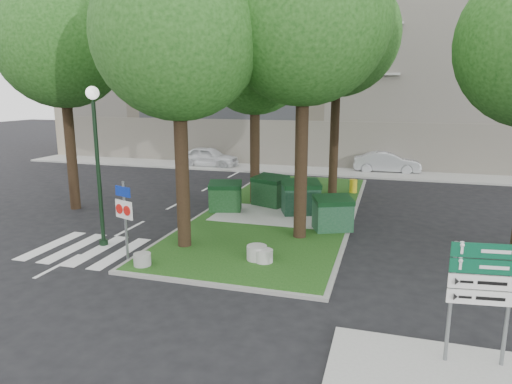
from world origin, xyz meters
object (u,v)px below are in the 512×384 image
at_px(bollard_left, 142,259).
at_px(car_silver, 387,162).
at_px(tree_median_near_left, 180,17).
at_px(dumpster_a, 225,196).
at_px(tree_median_near_right, 308,0).
at_px(bollard_mid, 257,253).
at_px(tree_median_far, 341,22).
at_px(dumpster_d, 333,214).
at_px(dumpster_c, 301,197).
at_px(street_lamp, 97,148).
at_px(bollard_right, 264,256).
at_px(car_white, 209,157).
at_px(traffic_sign_pole, 125,211).
at_px(tree_street_left, 63,29).
at_px(dumpster_b, 270,191).
at_px(tree_median_mid, 257,48).
at_px(directional_sign, 482,285).
at_px(litter_bin, 353,186).

height_order(bollard_left, car_silver, car_silver).
bearing_deg(tree_median_near_left, dumpster_a, 94.47).
distance_m(tree_median_near_right, bollard_mid, 8.14).
relative_size(tree_median_far, dumpster_d, 7.18).
relative_size(dumpster_c, street_lamp, 0.35).
distance_m(bollard_right, car_white, 18.67).
xyz_separation_m(dumpster_d, traffic_sign_pole, (-5.67, -4.76, 0.89)).
height_order(dumpster_d, bollard_right, dumpster_d).
xyz_separation_m(tree_street_left, street_lamp, (4.09, -4.02, -4.31)).
relative_size(tree_street_left, car_white, 2.65).
xyz_separation_m(tree_median_far, car_silver, (2.44, 7.44, -7.64)).
height_order(tree_median_far, car_silver, tree_median_far).
xyz_separation_m(tree_median_near_right, traffic_sign_pole, (-4.76, -3.66, -6.36)).
distance_m(dumpster_b, dumpster_d, 4.34).
height_order(dumpster_d, traffic_sign_pole, traffic_sign_pole).
distance_m(tree_median_mid, tree_median_far, 4.59).
xyz_separation_m(dumpster_c, directional_sign, (5.22, -9.70, 0.89)).
height_order(tree_median_mid, street_lamp, tree_median_mid).
xyz_separation_m(directional_sign, car_silver, (-1.92, 21.60, -1.02)).
bearing_deg(directional_sign, car_white, 116.84).
relative_size(directional_sign, car_silver, 0.57).
relative_size(tree_median_near_left, traffic_sign_pole, 4.16).
bearing_deg(car_white, dumpster_c, -139.04).
height_order(dumpster_d, car_silver, dumpster_d).
bearing_deg(traffic_sign_pole, dumpster_c, 79.34).
relative_size(dumpster_c, bollard_mid, 2.98).
xyz_separation_m(tree_median_mid, bollard_mid, (2.09, -7.14, -6.64)).
distance_m(dumpster_c, dumpster_d, 2.50).
height_order(tree_median_mid, bollard_left, tree_median_mid).
height_order(bollard_left, bollard_right, bollard_right).
bearing_deg(dumpster_c, tree_median_near_left, -141.49).
height_order(dumpster_c, bollard_mid, dumpster_c).
bearing_deg(dumpster_c, traffic_sign_pole, -143.52).
height_order(tree_median_near_left, dumpster_b, tree_median_near_left).
relative_size(dumpster_b, traffic_sign_pole, 0.70).
distance_m(tree_median_mid, bollard_mid, 9.97).
bearing_deg(tree_median_near_right, directional_sign, -55.60).
xyz_separation_m(bollard_left, street_lamp, (-2.39, 1.54, 3.04)).
bearing_deg(tree_median_far, bollard_mid, -96.22).
xyz_separation_m(street_lamp, traffic_sign_pole, (1.65, -1.14, -1.71)).
xyz_separation_m(tree_median_near_right, bollard_right, (-0.64, -2.76, -7.68)).
relative_size(dumpster_b, car_silver, 0.42).
xyz_separation_m(dumpster_a, traffic_sign_pole, (-0.90, -6.26, 0.89)).
xyz_separation_m(dumpster_d, directional_sign, (3.65, -7.76, 0.96)).
xyz_separation_m(tree_median_near_left, dumpster_d, (4.41, 3.10, -6.58)).
bearing_deg(bollard_right, traffic_sign_pole, -167.73).
relative_size(tree_median_near_left, litter_bin, 15.73).
xyz_separation_m(dumpster_b, car_white, (-6.98, 9.74, -0.08)).
bearing_deg(street_lamp, tree_median_near_right, 21.47).
relative_size(tree_street_left, traffic_sign_pole, 4.34).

